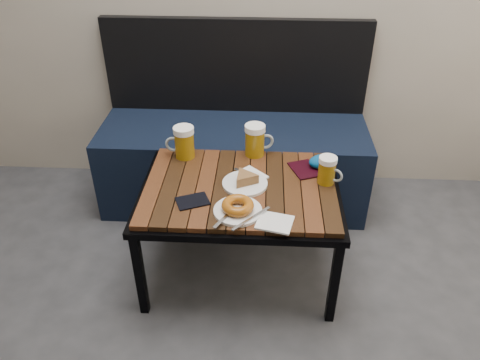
# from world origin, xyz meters

# --- Properties ---
(bench) EXTENTS (1.40, 0.50, 0.95)m
(bench) POSITION_xyz_m (0.12, 1.76, 0.27)
(bench) COLOR black
(bench) RESTS_ON ground
(cafe_table) EXTENTS (0.84, 0.62, 0.47)m
(cafe_table) POSITION_xyz_m (0.18, 1.18, 0.43)
(cafe_table) COLOR black
(cafe_table) RESTS_ON ground
(beer_mug_left) EXTENTS (0.14, 0.09, 0.15)m
(beer_mug_left) POSITION_xyz_m (-0.09, 1.40, 0.55)
(beer_mug_left) COLOR #8D660B
(beer_mug_left) RESTS_ON cafe_table
(beer_mug_centre) EXTENTS (0.14, 0.11, 0.15)m
(beer_mug_centre) POSITION_xyz_m (0.24, 1.44, 0.55)
(beer_mug_centre) COLOR #8D660B
(beer_mug_centre) RESTS_ON cafe_table
(beer_mug_right) EXTENTS (0.11, 0.10, 0.12)m
(beer_mug_right) POSITION_xyz_m (0.54, 1.23, 0.53)
(beer_mug_right) COLOR #8D660B
(beer_mug_right) RESTS_ON cafe_table
(plate_pie) EXTENTS (0.19, 0.19, 0.05)m
(plate_pie) POSITION_xyz_m (0.20, 1.19, 0.49)
(plate_pie) COLOR white
(plate_pie) RESTS_ON cafe_table
(plate_bagel) EXTENTS (0.22, 0.22, 0.05)m
(plate_bagel) POSITION_xyz_m (0.18, 1.00, 0.49)
(plate_bagel) COLOR white
(plate_bagel) RESTS_ON cafe_table
(napkin_left) EXTENTS (0.18, 0.18, 0.01)m
(napkin_left) POSITION_xyz_m (0.22, 1.24, 0.48)
(napkin_left) COLOR white
(napkin_left) RESTS_ON cafe_table
(napkin_right) EXTENTS (0.15, 0.14, 0.01)m
(napkin_right) POSITION_xyz_m (0.33, 0.94, 0.48)
(napkin_right) COLOR white
(napkin_right) RESTS_ON cafe_table
(passport_navy) EXTENTS (0.15, 0.13, 0.01)m
(passport_navy) POSITION_xyz_m (-0.00, 1.06, 0.48)
(passport_navy) COLOR black
(passport_navy) RESTS_ON cafe_table
(passport_burgundy) EXTENTS (0.15, 0.17, 0.01)m
(passport_burgundy) POSITION_xyz_m (0.46, 1.32, 0.48)
(passport_burgundy) COLOR black
(passport_burgundy) RESTS_ON cafe_table
(knit_pouch) EXTENTS (0.15, 0.12, 0.06)m
(knit_pouch) POSITION_xyz_m (0.54, 1.35, 0.50)
(knit_pouch) COLOR navy
(knit_pouch) RESTS_ON cafe_table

